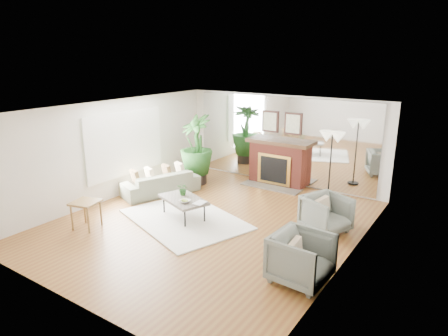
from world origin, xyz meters
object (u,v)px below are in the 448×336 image
Objects in this scene: side_table at (86,206)px; coffee_table at (183,200)px; potted_ficus at (196,147)px; armchair_back at (326,214)px; floor_lamp at (332,143)px; armchair_front at (301,258)px; fireplace at (277,162)px; sofa at (161,183)px.

coffee_table is at bearing 48.59° from side_table.
potted_ficus reaches higher than side_table.
potted_ficus is at bearing 100.11° from armchair_back.
armchair_front is at bearing -77.07° from floor_lamp.
armchair_back is at bearing -14.10° from potted_ficus.
fireplace reaches higher than sofa.
sofa is 2.23× the size of armchair_front.
potted_ficus reaches higher than sofa.
armchair_front reaches higher than coffee_table.
fireplace is 3.42m from coffee_table.
potted_ficus is at bearing 121.00° from coffee_table.
potted_ficus is at bearing 88.99° from side_table.
armchair_back reaches higher than coffee_table.
armchair_back is at bearing -44.74° from fireplace.
side_table is at bearing 24.84° from sofa.
floor_lamp reaches higher than armchair_front.
floor_lamp is (-0.79, 3.45, 1.17)m from armchair_front.
floor_lamp reaches higher than armchair_back.
floor_lamp is (2.45, 2.49, 1.15)m from coffee_table.
fireplace reaches higher than coffee_table.
floor_lamp is (3.99, 1.56, 1.29)m from sofa.
floor_lamp is at bearing 132.45° from sofa.
side_table is at bearing -91.01° from potted_ficus.
sofa reaches higher than coffee_table.
coffee_table is at bearing 80.03° from sofa.
armchair_back is 2.11m from armchair_front.
fireplace is 5.05m from armchair_front.
potted_ficus reaches higher than floor_lamp.
sofa is at bearing -131.99° from fireplace.
armchair_front is at bearing -58.95° from fireplace.
floor_lamp reaches higher than sofa.
coffee_table is 0.68× the size of potted_ficus.
coffee_table is at bearing 76.99° from armchair_front.
armchair_front is at bearing -34.60° from potted_ficus.
side_table is at bearing -133.41° from floor_lamp.
armchair_front is (0.35, -2.08, 0.03)m from armchair_back.
sofa is 4.45m from armchair_back.
fireplace is 5.31m from side_table.
fireplace is 2.20m from floor_lamp.
potted_ficus is (-4.56, 3.14, 0.64)m from armchair_front.
side_table is (0.16, -2.48, 0.20)m from sofa.
potted_ficus reaches higher than armchair_front.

